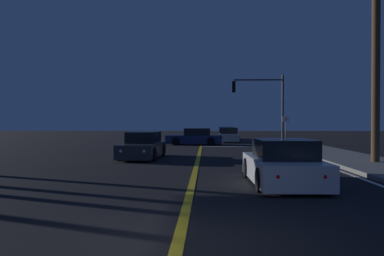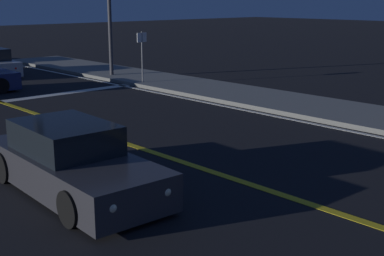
{
  "view_description": "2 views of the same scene",
  "coord_description": "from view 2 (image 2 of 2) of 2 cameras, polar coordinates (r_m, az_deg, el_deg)",
  "views": [
    {
      "loc": [
        0.44,
        -6.05,
        1.84
      ],
      "look_at": [
        -0.62,
        22.91,
        1.42
      ],
      "focal_mm": 38.12,
      "sensor_mm": 36.0,
      "label": 1
    },
    {
      "loc": [
        -7.73,
        5.85,
        3.66
      ],
      "look_at": [
        0.75,
        14.95,
        0.6
      ],
      "focal_mm": 49.11,
      "sensor_mm": 36.0,
      "label": 2
    }
  ],
  "objects": [
    {
      "name": "car_side_waiting_charcoal",
      "position": [
        10.44,
        -12.95,
        -3.69
      ],
      "size": [
        1.99,
        4.68,
        1.34
      ],
      "rotation": [
        0.0,
        0.0,
        3.1
      ],
      "color": "#2D2D33",
      "rests_on": "ground"
    },
    {
      "name": "stop_bar",
      "position": [
        21.71,
        -13.2,
        3.75
      ],
      "size": [
        5.7,
        0.5,
        0.01
      ],
      "primitive_type": "cube",
      "color": "silver",
      "rests_on": "ground"
    },
    {
      "name": "lane_line_edge_right",
      "position": [
        15.43,
        18.06,
        -0.59
      ],
      "size": [
        0.16,
        44.12,
        0.01
      ],
      "primitive_type": "cube",
      "color": "silver",
      "rests_on": "ground"
    },
    {
      "name": "street_sign_corner",
      "position": [
        22.94,
        -5.45,
        8.51
      ],
      "size": [
        0.56,
        0.11,
        2.32
      ],
      "color": "slate",
      "rests_on": "ground"
    },
    {
      "name": "lane_line_center",
      "position": [
        11.13,
        4.12,
        -5.39
      ],
      "size": [
        0.2,
        44.12,
        0.01
      ],
      "primitive_type": "cube",
      "color": "gold",
      "rests_on": "ground"
    }
  ]
}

